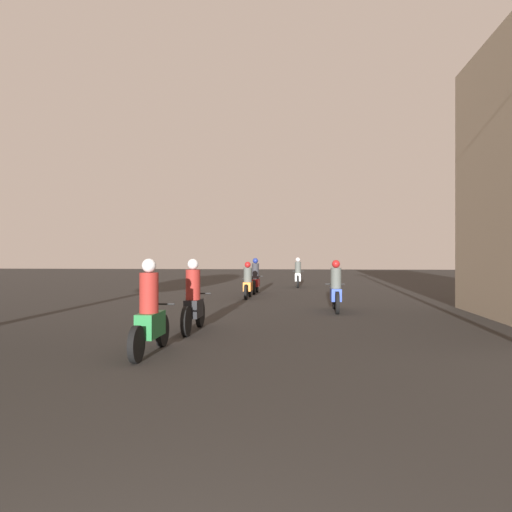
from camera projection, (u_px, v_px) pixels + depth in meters
motorcycle_green at (150, 316)px, 8.50m from camera, size 0.60×2.03×1.64m
motorcycle_black at (193, 302)px, 11.05m from camera, size 0.60×2.05×1.62m
motorcycle_blue at (336, 291)px, 15.05m from camera, size 0.60×2.10×1.56m
motorcycle_orange at (248, 283)px, 19.71m from camera, size 0.60×1.92×1.45m
motorcycle_red at (256, 279)px, 22.22m from camera, size 0.60×1.88×1.58m
motorcycle_white at (298, 275)px, 26.57m from camera, size 0.60×2.12×1.59m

